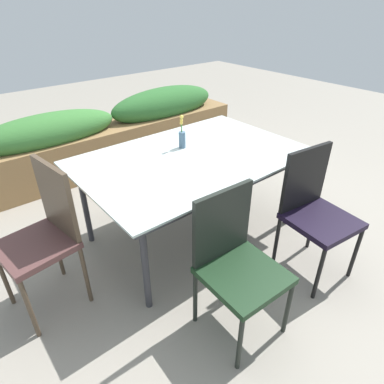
% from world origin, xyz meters
% --- Properties ---
extents(ground_plane, '(12.00, 12.00, 0.00)m').
position_xyz_m(ground_plane, '(0.00, 0.00, 0.00)').
color(ground_plane, gray).
extents(dining_table, '(1.73, 1.14, 0.73)m').
position_xyz_m(dining_table, '(-0.05, -0.09, 0.68)').
color(dining_table, silver).
rests_on(dining_table, ground).
extents(chair_end_left, '(0.46, 0.46, 0.97)m').
position_xyz_m(chair_end_left, '(-1.20, -0.08, 0.56)').
color(chair_end_left, brown).
rests_on(chair_end_left, ground).
extents(chair_near_left, '(0.45, 0.45, 0.90)m').
position_xyz_m(chair_near_left, '(-0.43, -0.95, 0.51)').
color(chair_near_left, '#17311A').
rests_on(chair_near_left, ground).
extents(chair_near_right, '(0.48, 0.48, 0.93)m').
position_xyz_m(chair_near_right, '(0.35, -0.95, 0.53)').
color(chair_near_right, black).
rests_on(chair_near_right, ground).
extents(flower_vase, '(0.05, 0.05, 0.27)m').
position_xyz_m(flower_vase, '(-0.01, 0.08, 0.81)').
color(flower_vase, slate).
rests_on(flower_vase, dining_table).
extents(planter_box, '(3.24, 0.49, 0.80)m').
position_xyz_m(planter_box, '(0.12, 1.54, 0.38)').
color(planter_box, olive).
rests_on(planter_box, ground).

